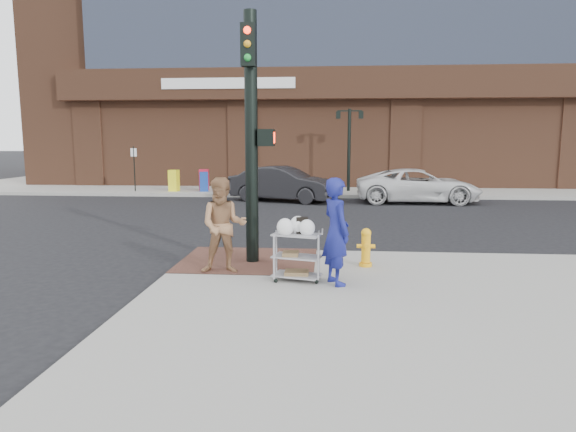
# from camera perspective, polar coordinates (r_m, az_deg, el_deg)

# --- Properties ---
(ground) EXTENTS (220.00, 220.00, 0.00)m
(ground) POSITION_cam_1_polar(r_m,az_deg,el_deg) (9.95, -1.77, -7.03)
(ground) COLOR black
(ground) RESTS_ON ground
(sidewalk_far) EXTENTS (65.00, 36.00, 0.15)m
(sidewalk_far) POSITION_cam_1_polar(r_m,az_deg,el_deg) (43.14, 20.08, 4.52)
(sidewalk_far) COLOR #98958F
(sidewalk_far) RESTS_ON ground
(brick_curb_ramp) EXTENTS (2.80, 2.40, 0.01)m
(brick_curb_ramp) POSITION_cam_1_polar(r_m,az_deg,el_deg) (10.85, -4.39, -4.89)
(brick_curb_ramp) COLOR #4E2F24
(brick_curb_ramp) RESTS_ON sidewalk_near
(lamp_post) EXTENTS (1.32, 0.22, 4.00)m
(lamp_post) POSITION_cam_1_polar(r_m,az_deg,el_deg) (25.54, 6.81, 8.32)
(lamp_post) COLOR black
(lamp_post) RESTS_ON sidewalk_far
(parking_sign) EXTENTS (0.05, 0.05, 2.20)m
(parking_sign) POSITION_cam_1_polar(r_m,az_deg,el_deg) (26.37, -16.70, 5.05)
(parking_sign) COLOR black
(parking_sign) RESTS_ON sidewalk_far
(traffic_signal_pole) EXTENTS (0.61, 0.51, 5.00)m
(traffic_signal_pole) POSITION_cam_1_polar(r_m,az_deg,el_deg) (10.42, -4.00, 9.40)
(traffic_signal_pole) COLOR black
(traffic_signal_pole) RESTS_ON sidewalk_near
(woman_blue) EXTENTS (0.70, 0.81, 1.87)m
(woman_blue) POSITION_cam_1_polar(r_m,az_deg,el_deg) (8.93, 5.37, -1.72)
(woman_blue) COLOR navy
(woman_blue) RESTS_ON sidewalk_near
(pedestrian_tan) EXTENTS (0.95, 0.78, 1.82)m
(pedestrian_tan) POSITION_cam_1_polar(r_m,az_deg,el_deg) (9.73, -7.18, -1.06)
(pedestrian_tan) COLOR #986B47
(pedestrian_tan) RESTS_ON sidewalk_near
(sedan_dark) EXTENTS (4.90, 2.93, 1.53)m
(sedan_dark) POSITION_cam_1_polar(r_m,az_deg,el_deg) (22.31, -0.53, 3.59)
(sedan_dark) COLOR black
(sedan_dark) RESTS_ON ground
(minivan_white) EXTENTS (5.23, 2.47, 1.44)m
(minivan_white) POSITION_cam_1_polar(r_m,az_deg,el_deg) (22.54, 14.25, 3.28)
(minivan_white) COLOR silver
(minivan_white) RESTS_ON ground
(utility_cart) EXTENTS (0.92, 0.66, 1.16)m
(utility_cart) POSITION_cam_1_polar(r_m,az_deg,el_deg) (9.17, 0.98, -4.03)
(utility_cart) COLOR #949398
(utility_cart) RESTS_ON sidewalk_near
(fire_hydrant) EXTENTS (0.36, 0.25, 0.77)m
(fire_hydrant) POSITION_cam_1_polar(r_m,az_deg,el_deg) (10.36, 8.65, -3.41)
(fire_hydrant) COLOR #FEAF15
(fire_hydrant) RESTS_ON sidewalk_near
(newsbox_red) EXTENTS (0.47, 0.43, 1.05)m
(newsbox_red) POSITION_cam_1_polar(r_m,az_deg,el_deg) (26.04, -9.31, 3.99)
(newsbox_red) COLOR red
(newsbox_red) RESTS_ON sidewalk_far
(newsbox_yellow) EXTENTS (0.49, 0.46, 1.04)m
(newsbox_yellow) POSITION_cam_1_polar(r_m,az_deg,el_deg) (25.89, -12.56, 3.86)
(newsbox_yellow) COLOR #FFF81C
(newsbox_yellow) RESTS_ON sidewalk_far
(newsbox_blue) EXTENTS (0.48, 0.45, 0.96)m
(newsbox_blue) POSITION_cam_1_polar(r_m,az_deg,el_deg) (25.49, -9.32, 3.79)
(newsbox_blue) COLOR navy
(newsbox_blue) RESTS_ON sidewalk_far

